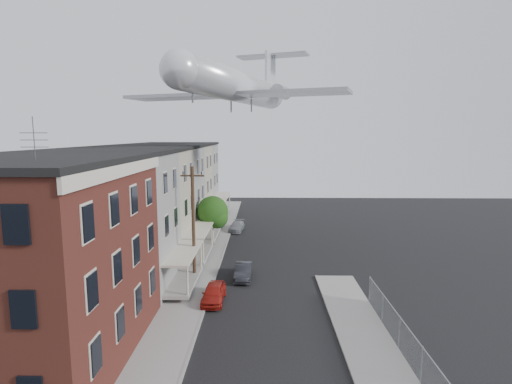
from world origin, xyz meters
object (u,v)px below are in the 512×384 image
(utility_pole, at_px, (193,223))
(car_far, at_px, (237,226))
(car_near, at_px, (214,293))
(street_tree, at_px, (214,213))
(car_mid, at_px, (243,271))
(airplane, at_px, (240,87))

(utility_pole, xyz_separation_m, car_far, (2.24, 16.47, -4.12))
(utility_pole, xyz_separation_m, car_near, (2.00, -3.93, -4.06))
(street_tree, xyz_separation_m, car_mid, (3.47, -9.35, -2.85))
(utility_pole, relative_size, street_tree, 1.73)
(street_tree, height_order, airplane, airplane)
(utility_pole, xyz_separation_m, street_tree, (0.33, 9.92, -1.22))
(street_tree, distance_m, car_far, 7.41)
(street_tree, distance_m, car_mid, 10.38)
(car_far, height_order, airplane, airplane)
(street_tree, relative_size, airplane, 0.21)
(car_far, bearing_deg, airplane, -76.20)
(car_far, bearing_deg, street_tree, -100.15)
(car_near, bearing_deg, car_mid, 69.59)
(utility_pole, height_order, car_near, utility_pole)
(street_tree, xyz_separation_m, car_far, (1.91, 6.54, -2.90))
(street_tree, distance_m, car_near, 14.24)
(car_mid, xyz_separation_m, car_far, (-1.56, 15.90, -0.05))
(utility_pole, relative_size, car_near, 2.49)
(utility_pole, distance_m, airplane, 15.82)
(airplane, bearing_deg, car_near, -94.07)
(utility_pole, relative_size, car_far, 2.37)
(utility_pole, bearing_deg, car_mid, 8.51)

